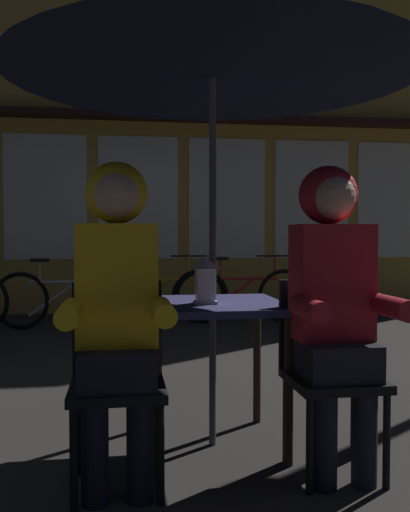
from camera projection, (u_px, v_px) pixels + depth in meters
ground_plane at (213, 445)px, 2.91m from camera, size 60.00×60.00×0.00m
cafe_table at (213, 322)px, 2.88m from camera, size 0.72×0.72×0.74m
patio_umbrella at (213, 41)px, 2.83m from camera, size 2.10×2.10×2.31m
lantern at (205, 279)px, 2.81m from camera, size 0.11×0.11×0.23m
chair_left at (118, 371)px, 2.45m from camera, size 0.40×0.40×0.87m
chair_right at (328, 364)px, 2.60m from camera, size 0.40×0.40×0.87m
person_left_hooded at (117, 291)px, 2.39m from camera, size 0.45×0.56×1.40m
person_right_hooded at (333, 288)px, 2.53m from camera, size 0.45×0.56×1.40m
shopfront_building at (137, 95)px, 8.09m from camera, size 10.00×0.93×6.20m
bicycle_second at (65, 299)px, 6.45m from camera, size 1.67×0.26×0.84m
bicycle_third at (157, 295)px, 6.88m from camera, size 1.68×0.15×0.84m
bicycle_fourth at (243, 295)px, 6.93m from camera, size 1.68×0.18×0.84m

